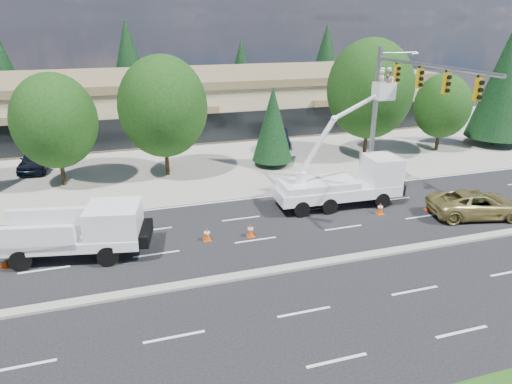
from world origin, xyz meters
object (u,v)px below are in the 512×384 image
object	(u,v)px
bucket_truck	(350,177)
minivan	(477,204)
utility_pickup	(81,236)
signal_mast	(396,100)

from	to	relation	value
bucket_truck	minivan	bearing A→B (deg)	-29.59
minivan	utility_pickup	bearing A→B (deg)	98.35
minivan	bucket_truck	bearing A→B (deg)	71.31
signal_mast	utility_pickup	world-z (taller)	signal_mast
signal_mast	bucket_truck	bearing A→B (deg)	-164.82
signal_mast	minivan	distance (m)	7.65
utility_pickup	bucket_truck	distance (m)	15.29
utility_pickup	bucket_truck	bearing A→B (deg)	18.99
signal_mast	utility_pickup	size ratio (longest dim) A/B	1.48
signal_mast	minivan	xyz separation A→B (m)	(2.93, -4.66, -5.31)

